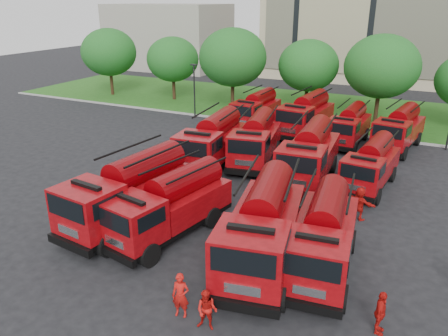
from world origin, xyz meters
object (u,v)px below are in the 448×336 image
object	(u,v)px
firefighter_1	(207,328)
firefighter_4	(192,176)
fire_truck_9	(306,115)
firefighter_0	(181,315)
fire_truck_6	(309,154)
firefighter_2	(377,332)
fire_truck_2	(263,226)
fire_truck_8	(256,109)
fire_truck_4	(213,141)
fire_truck_5	(256,140)
fire_truck_3	(323,235)
fire_truck_7	(371,164)
fire_truck_0	(130,191)
fire_truck_1	(170,205)
fire_truck_11	(399,129)
firefighter_5	(358,219)
fire_truck_10	(349,126)

from	to	relation	value
firefighter_1	firefighter_4	size ratio (longest dim) A/B	0.97
fire_truck_9	firefighter_0	size ratio (longest dim) A/B	4.39
fire_truck_6	firefighter_2	size ratio (longest dim) A/B	4.76
fire_truck_2	fire_truck_8	xyz separation A→B (m)	(-8.57, 20.37, -0.26)
firefighter_0	fire_truck_6	bearing A→B (deg)	74.69
fire_truck_2	firefighter_2	distance (m)	5.91
fire_truck_4	fire_truck_5	xyz separation A→B (m)	(2.40, 1.82, -0.09)
fire_truck_2	firefighter_2	size ratio (longest dim) A/B	4.95
fire_truck_5	fire_truck_6	xyz separation A→B (m)	(4.22, -1.55, 0.10)
fire_truck_8	firefighter_2	xyz separation A→B (m)	(13.74, -22.60, -1.53)
fire_truck_3	fire_truck_9	size ratio (longest dim) A/B	0.94
fire_truck_7	firefighter_2	bearing A→B (deg)	-74.20
fire_truck_0	fire_truck_1	xyz separation A→B (m)	(2.43, -0.10, -0.18)
firefighter_0	fire_truck_11	bearing A→B (deg)	65.10
firefighter_4	firefighter_5	bearing A→B (deg)	-167.84
fire_truck_6	fire_truck_7	bearing A→B (deg)	5.90
fire_truck_7	firefighter_5	xyz separation A→B (m)	(0.18, -4.58, -1.46)
firefighter_5	fire_truck_8	bearing A→B (deg)	-23.14
fire_truck_7	firefighter_2	distance (m)	13.13
fire_truck_11	firefighter_4	distance (m)	16.43
fire_truck_7	fire_truck_9	size ratio (longest dim) A/B	0.85
firefighter_2	firefighter_4	distance (m)	16.03
fire_truck_2	fire_truck_5	xyz separation A→B (m)	(-5.02, 11.52, -0.13)
fire_truck_1	firefighter_2	xyz separation A→B (m)	(10.05, -2.59, -1.60)
fire_truck_3	firefighter_1	world-z (taller)	fire_truck_3
fire_truck_5	fire_truck_6	world-z (taller)	fire_truck_6
firefighter_0	firefighter_4	xyz separation A→B (m)	(-6.32, 11.78, 0.00)
fire_truck_0	fire_truck_8	size ratio (longest dim) A/B	1.20
fire_truck_11	fire_truck_4	bearing A→B (deg)	-130.49
firefighter_1	firefighter_4	distance (m)	14.12
fire_truck_2	firefighter_2	bearing A→B (deg)	-33.97
fire_truck_1	firefighter_2	world-z (taller)	fire_truck_1
firefighter_2	firefighter_5	distance (m)	8.54
fire_truck_1	fire_truck_4	distance (m)	9.68
fire_truck_4	fire_truck_11	bearing A→B (deg)	35.21
fire_truck_6	fire_truck_0	bearing A→B (deg)	-128.45
firefighter_1	firefighter_2	distance (m)	5.91
firefighter_1	fire_truck_10	bearing A→B (deg)	80.51
fire_truck_3	fire_truck_5	xyz separation A→B (m)	(-7.41, 10.80, 0.07)
fire_truck_0	firefighter_0	bearing A→B (deg)	-32.89
fire_truck_5	firefighter_2	xyz separation A→B (m)	(10.18, -13.75, -1.66)
fire_truck_3	firefighter_2	size ratio (longest dim) A/B	4.35
fire_truck_2	firefighter_4	distance (m)	10.78
fire_truck_4	fire_truck_8	distance (m)	10.73
fire_truck_7	firefighter_0	world-z (taller)	fire_truck_7
fire_truck_0	fire_truck_7	bearing A→B (deg)	51.87
fire_truck_3	firefighter_5	world-z (taller)	fire_truck_3
fire_truck_1	fire_truck_10	size ratio (longest dim) A/B	1.13
fire_truck_3	fire_truck_10	xyz separation A→B (m)	(-2.43, 18.01, -0.13)
fire_truck_1	fire_truck_0	bearing A→B (deg)	-171.30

